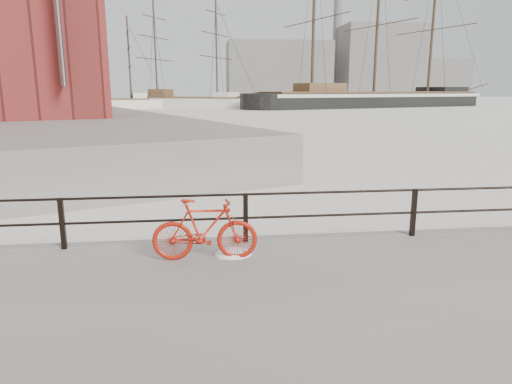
{
  "coord_description": "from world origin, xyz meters",
  "views": [
    {
      "loc": [
        -4.3,
        -8.83,
        3.33
      ],
      "look_at": [
        -3.1,
        1.5,
        1.0
      ],
      "focal_mm": 32.0,
      "sensor_mm": 36.0,
      "label": 1
    }
  ],
  "objects_px": {
    "bicycle": "(205,230)",
    "schooner_left": "(103,109)",
    "barque_black": "(373,107)",
    "schooner_mid": "(187,107)"
  },
  "relations": [
    {
      "from": "barque_black",
      "to": "schooner_mid",
      "type": "xyz_separation_m",
      "value": [
        -36.54,
        5.86,
        0.0
      ]
    },
    {
      "from": "bicycle",
      "to": "schooner_mid",
      "type": "distance_m",
      "value": 86.22
    },
    {
      "from": "schooner_mid",
      "to": "schooner_left",
      "type": "bearing_deg",
      "value": -121.13
    },
    {
      "from": "bicycle",
      "to": "barque_black",
      "type": "bearing_deg",
      "value": 70.24
    },
    {
      "from": "bicycle",
      "to": "schooner_left",
      "type": "xyz_separation_m",
      "value": [
        -17.62,
        77.89,
        -0.91
      ]
    },
    {
      "from": "schooner_left",
      "to": "barque_black",
      "type": "bearing_deg",
      "value": -9.57
    },
    {
      "from": "bicycle",
      "to": "schooner_left",
      "type": "height_order",
      "value": "schooner_left"
    },
    {
      "from": "schooner_mid",
      "to": "schooner_left",
      "type": "distance_m",
      "value": 16.77
    },
    {
      "from": "schooner_mid",
      "to": "bicycle",
      "type": "bearing_deg",
      "value": -58.68
    },
    {
      "from": "barque_black",
      "to": "schooner_mid",
      "type": "height_order",
      "value": "barque_black"
    }
  ]
}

